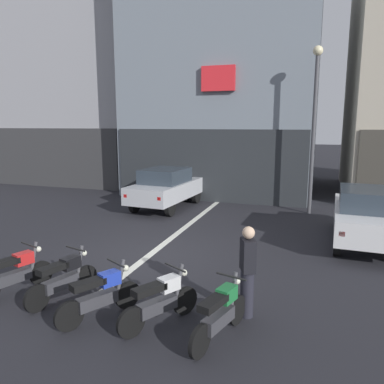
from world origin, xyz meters
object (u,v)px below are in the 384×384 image
object	(u,v)px
car_silver_crossing_near	(167,187)
car_white_parked_kerbside	(368,215)
motorcycle_blue_row_centre	(100,294)
person_by_motorcycles	(247,271)
motorcycle_black_row_left_mid	(63,278)
street_lamp	(314,113)
motorcycle_red_row_leftmost	(15,272)
motorcycle_white_row_right_mid	(160,300)
motorcycle_green_row_rightmost	(220,313)

from	to	relation	value
car_silver_crossing_near	car_white_parked_kerbside	world-z (taller)	same
motorcycle_blue_row_centre	person_by_motorcycles	world-z (taller)	person_by_motorcycles
car_silver_crossing_near	motorcycle_black_row_left_mid	xyz separation A→B (m)	(1.19, -8.28, -0.43)
street_lamp	motorcycle_red_row_leftmost	world-z (taller)	street_lamp
street_lamp	motorcycle_blue_row_centre	xyz separation A→B (m)	(-3.34, -9.51, -3.36)
motorcycle_white_row_right_mid	person_by_motorcycles	world-z (taller)	person_by_motorcycles
motorcycle_black_row_left_mid	motorcycle_green_row_rightmost	world-z (taller)	same
car_silver_crossing_near	motorcycle_blue_row_centre	world-z (taller)	car_silver_crossing_near
street_lamp	motorcycle_blue_row_centre	distance (m)	10.63
motorcycle_blue_row_centre	motorcycle_white_row_right_mid	xyz separation A→B (m)	(1.09, 0.13, 0.00)
motorcycle_red_row_leftmost	motorcycle_white_row_right_mid	distance (m)	3.26
motorcycle_red_row_leftmost	person_by_motorcycles	xyz separation A→B (m)	(4.61, 0.57, 0.40)
car_white_parked_kerbside	motorcycle_blue_row_centre	size ratio (longest dim) A/B	2.79
car_silver_crossing_near	motorcycle_white_row_right_mid	distance (m)	9.20
car_silver_crossing_near	motorcycle_red_row_leftmost	bearing A→B (deg)	-89.29
motorcycle_blue_row_centre	person_by_motorcycles	bearing A→B (deg)	20.16
car_white_parked_kerbside	motorcycle_white_row_right_mid	size ratio (longest dim) A/B	2.82
motorcycle_white_row_right_mid	motorcycle_red_row_leftmost	bearing A→B (deg)	176.73
car_silver_crossing_near	motorcycle_green_row_rightmost	size ratio (longest dim) A/B	2.61
car_silver_crossing_near	motorcycle_blue_row_centre	bearing A→B (deg)	-75.31
person_by_motorcycles	motorcycle_white_row_right_mid	bearing A→B (deg)	-150.66
car_white_parked_kerbside	motorcycle_white_row_right_mid	bearing A→B (deg)	-123.44
motorcycle_red_row_leftmost	motorcycle_white_row_right_mid	size ratio (longest dim) A/B	1.09
street_lamp	motorcycle_red_row_leftmost	xyz separation A→B (m)	(-5.52, -9.19, -3.36)
car_white_parked_kerbside	motorcycle_black_row_left_mid	size ratio (longest dim) A/B	2.57
car_white_parked_kerbside	street_lamp	world-z (taller)	street_lamp
motorcycle_red_row_leftmost	motorcycle_blue_row_centre	bearing A→B (deg)	-8.40
motorcycle_blue_row_centre	motorcycle_white_row_right_mid	world-z (taller)	same
motorcycle_blue_row_centre	motorcycle_red_row_leftmost	bearing A→B (deg)	171.60
motorcycle_black_row_left_mid	motorcycle_red_row_leftmost	bearing A→B (deg)	-175.42
person_by_motorcycles	motorcycle_blue_row_centre	bearing A→B (deg)	-159.84
motorcycle_white_row_right_mid	street_lamp	bearing A→B (deg)	76.47
car_white_parked_kerbside	motorcycle_blue_row_centre	world-z (taller)	car_white_parked_kerbside
motorcycle_red_row_leftmost	car_silver_crossing_near	bearing A→B (deg)	90.71
car_silver_crossing_near	street_lamp	world-z (taller)	street_lamp
street_lamp	motorcycle_blue_row_centre	world-z (taller)	street_lamp
motorcycle_red_row_leftmost	motorcycle_black_row_left_mid	distance (m)	1.09
street_lamp	motorcycle_green_row_rightmost	distance (m)	10.13
car_silver_crossing_near	motorcycle_blue_row_centre	xyz separation A→B (m)	(2.28, -8.69, -0.43)
motorcycle_green_row_rightmost	street_lamp	bearing A→B (deg)	82.93
car_silver_crossing_near	motorcycle_black_row_left_mid	world-z (taller)	car_silver_crossing_near
motorcycle_white_row_right_mid	motorcycle_black_row_left_mid	bearing A→B (deg)	172.84
motorcycle_black_row_left_mid	person_by_motorcycles	world-z (taller)	person_by_motorcycles
motorcycle_blue_row_centre	motorcycle_white_row_right_mid	distance (m)	1.09
motorcycle_black_row_left_mid	motorcycle_white_row_right_mid	xyz separation A→B (m)	(2.17, -0.27, 0.00)
street_lamp	motorcycle_white_row_right_mid	world-z (taller)	street_lamp
motorcycle_blue_row_centre	motorcycle_white_row_right_mid	size ratio (longest dim) A/B	1.01
car_white_parked_kerbside	motorcycle_blue_row_centre	xyz separation A→B (m)	(-4.97, -6.02, -0.43)
car_white_parked_kerbside	person_by_motorcycles	bearing A→B (deg)	-116.31
car_white_parked_kerbside	motorcycle_green_row_rightmost	distance (m)	6.63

